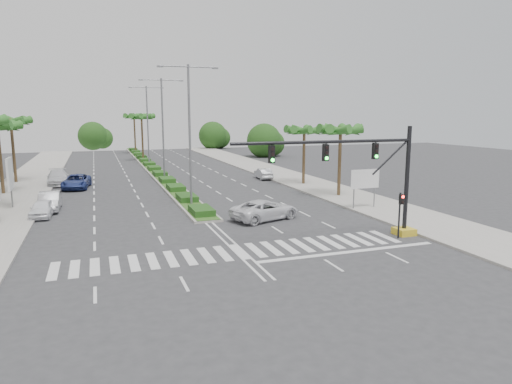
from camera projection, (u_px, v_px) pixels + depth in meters
ground at (239, 252)px, 26.66m from camera, size 160.00×160.00×0.00m
footpath_right at (317, 186)px, 50.21m from camera, size 6.00×120.00×0.15m
footpath_left at (8, 204)px, 40.25m from camera, size 6.00×120.00×0.15m
median at (150, 167)px, 68.46m from camera, size 2.20×75.00×0.20m
median_grass at (150, 166)px, 68.44m from camera, size 1.80×75.00×0.04m
signal_gantry at (378, 185)px, 29.11m from camera, size 12.60×1.20×7.20m
pedestrian_signal at (400, 208)px, 29.16m from camera, size 0.28×0.36×3.00m
direction_sign at (365, 181)px, 38.09m from camera, size 2.70×0.11×3.40m
billboard_far at (10, 174)px, 38.13m from camera, size 0.18×2.10×4.35m
palm_left_end at (11, 123)px, 51.68m from camera, size 4.57×4.68×7.75m
palm_right_near at (340, 132)px, 43.37m from camera, size 4.57×4.68×7.05m
palm_right_far at (304, 132)px, 50.85m from camera, size 4.57×4.68×6.75m
palm_median_a at (142, 118)px, 76.56m from camera, size 4.57×4.68×8.05m
palm_median_b at (134, 118)px, 90.50m from camera, size 4.57×4.68×8.05m
streetlight_near at (190, 128)px, 38.51m from camera, size 5.10×0.25×12.00m
streetlight_mid at (163, 124)px, 53.38m from camera, size 5.10×0.25×12.00m
streetlight_far at (148, 121)px, 68.25m from camera, size 5.10×0.25×12.00m
car_parked_a at (42, 209)px, 35.56m from camera, size 1.90×4.02×1.33m
car_parked_b at (49, 201)px, 37.99m from camera, size 1.67×4.67×1.53m
car_parked_c at (76, 182)px, 49.04m from camera, size 3.17×5.74×1.52m
car_parked_d at (58, 178)px, 51.63m from camera, size 2.67×5.81×1.65m
car_crossing at (265, 210)px, 34.67m from camera, size 5.98×4.13×1.52m
car_right at (263, 174)px, 56.29m from camera, size 1.66×4.10×1.32m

